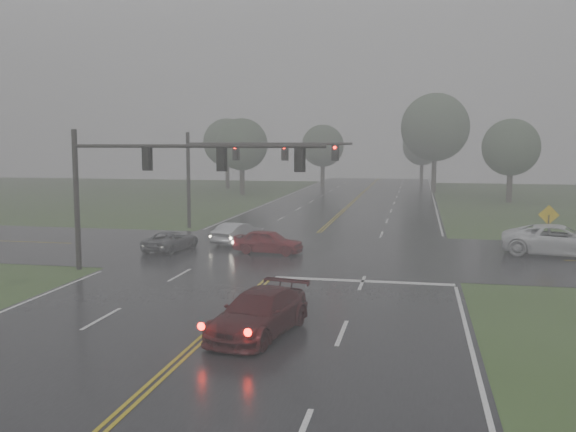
% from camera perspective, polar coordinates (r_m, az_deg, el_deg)
% --- Properties ---
extents(ground, '(180.00, 180.00, 0.00)m').
position_cam_1_polar(ground, '(18.17, -12.29, -14.77)').
color(ground, '#364F22').
rests_on(ground, ground).
extents(main_road, '(18.00, 160.00, 0.02)m').
position_cam_1_polar(main_road, '(36.72, 0.38, -3.70)').
color(main_road, black).
rests_on(main_road, ground).
extents(cross_street, '(120.00, 14.00, 0.02)m').
position_cam_1_polar(cross_street, '(38.65, 0.95, -3.18)').
color(cross_street, black).
rests_on(cross_street, ground).
extents(stop_bar, '(8.50, 0.50, 0.01)m').
position_cam_1_polar(stop_bar, '(30.66, 6.66, -5.82)').
color(stop_bar, silver).
rests_on(stop_bar, ground).
extents(sedan_maroon, '(3.10, 5.48, 1.50)m').
position_cam_1_polar(sedan_maroon, '(22.34, -2.59, -10.52)').
color(sedan_maroon, '#3D0B0E').
rests_on(sedan_maroon, ground).
extents(sedan_red, '(4.29, 2.11, 1.41)m').
position_cam_1_polar(sedan_red, '(37.97, -1.75, -3.36)').
color(sedan_red, maroon).
rests_on(sedan_red, ground).
extents(sedan_silver, '(2.58, 4.43, 1.38)m').
position_cam_1_polar(sedan_silver, '(41.62, -4.49, -2.49)').
color(sedan_silver, '#B6B8BE').
rests_on(sedan_silver, ground).
extents(car_grey, '(2.66, 4.49, 1.17)m').
position_cam_1_polar(car_grey, '(39.59, -10.32, -3.05)').
color(car_grey, '#4D4F54').
rests_on(car_grey, ground).
extents(pickup_white, '(6.86, 4.16, 1.78)m').
position_cam_1_polar(pickup_white, '(40.39, 22.97, -3.28)').
color(pickup_white, white).
rests_on(pickup_white, ground).
extents(signal_gantry_near, '(13.05, 0.32, 7.22)m').
position_cam_1_polar(signal_gantry_near, '(32.72, -12.24, 3.83)').
color(signal_gantry_near, black).
rests_on(signal_gantry_near, ground).
extents(signal_gantry_far, '(12.61, 0.37, 7.29)m').
position_cam_1_polar(signal_gantry_far, '(48.20, -4.54, 4.86)').
color(signal_gantry_far, black).
rests_on(signal_gantry_far, ground).
extents(sign_diamond_east, '(1.19, 0.14, 2.86)m').
position_cam_1_polar(sign_diamond_east, '(40.99, 22.15, -0.38)').
color(sign_diamond_east, black).
rests_on(sign_diamond_east, ground).
extents(tree_nw_a, '(6.44, 6.44, 9.46)m').
position_cam_1_polar(tree_nw_a, '(79.94, -4.13, 6.35)').
color(tree_nw_a, '#332A21').
rests_on(tree_nw_a, ground).
extents(tree_ne_a, '(8.68, 8.68, 12.75)m').
position_cam_1_polar(tree_ne_a, '(84.58, 12.95, 7.69)').
color(tree_ne_a, '#332A21').
rests_on(tree_ne_a, ground).
extents(tree_n_mid, '(6.18, 6.18, 9.07)m').
position_cam_1_polar(tree_n_mid, '(94.21, 3.11, 6.24)').
color(tree_n_mid, '#332A21').
rests_on(tree_n_mid, ground).
extents(tree_e_near, '(6.17, 6.17, 9.07)m').
position_cam_1_polar(tree_e_near, '(73.64, 19.21, 5.78)').
color(tree_e_near, '#332A21').
rests_on(tree_e_near, ground).
extents(tree_nw_b, '(6.69, 6.69, 9.82)m').
position_cam_1_polar(tree_nw_b, '(90.40, -5.43, 6.53)').
color(tree_nw_b, '#332A21').
rests_on(tree_nw_b, ground).
extents(tree_n_far, '(6.08, 6.08, 8.93)m').
position_cam_1_polar(tree_n_far, '(103.29, 11.84, 6.10)').
color(tree_n_far, '#332A21').
rests_on(tree_n_far, ground).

